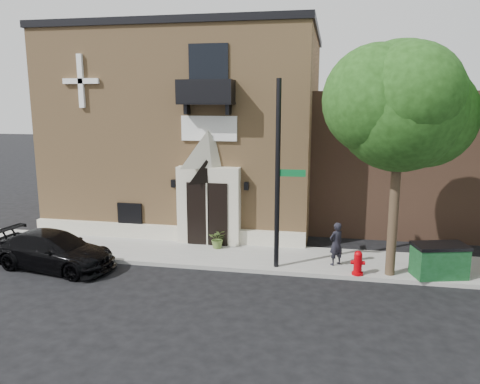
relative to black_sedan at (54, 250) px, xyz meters
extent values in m
plane|color=black|center=(5.85, 0.86, -0.67)|extent=(120.00, 120.00, 0.00)
cube|color=gray|center=(6.85, 2.36, -0.60)|extent=(42.00, 3.00, 0.15)
cube|color=#A87E4F|center=(2.85, 8.86, 3.83)|extent=(12.00, 10.00, 9.00)
cube|color=black|center=(2.85, 8.86, 8.48)|extent=(12.20, 10.20, 0.30)
cube|color=beige|center=(2.85, 3.74, -0.22)|extent=(12.00, 0.30, 0.60)
cube|color=beige|center=(4.85, 3.61, 1.08)|extent=(2.60, 0.55, 3.20)
pyramid|color=beige|center=(4.85, 3.61, 3.43)|extent=(2.60, 0.55, 1.50)
cube|color=black|center=(4.85, 3.32, 0.78)|extent=(1.70, 0.06, 2.60)
cube|color=beige|center=(4.85, 3.28, 0.78)|extent=(0.06, 0.04, 2.60)
cube|color=white|center=(4.85, 3.80, 4.23)|extent=(2.30, 0.10, 1.00)
cube|color=black|center=(4.85, 3.41, 5.23)|extent=(2.20, 0.90, 0.10)
cube|color=black|center=(4.85, 2.98, 5.68)|extent=(2.20, 0.06, 0.90)
cube|color=black|center=(3.80, 3.41, 5.68)|extent=(0.06, 0.90, 0.90)
cube|color=black|center=(5.90, 3.41, 5.68)|extent=(0.06, 0.90, 0.90)
cube|color=black|center=(4.85, 3.83, 6.43)|extent=(1.60, 0.08, 2.20)
cube|color=white|center=(-0.65, 3.78, 6.13)|extent=(0.22, 0.14, 2.20)
cube|color=white|center=(-0.65, 3.78, 6.13)|extent=(1.60, 0.14, 0.22)
cube|color=black|center=(1.25, 3.81, 0.48)|extent=(1.10, 0.10, 1.00)
cube|color=#FF5E14|center=(1.25, 3.84, 0.48)|extent=(0.85, 0.06, 0.75)
cube|color=black|center=(3.30, 3.74, 1.93)|extent=(0.18, 0.18, 0.32)
cube|color=black|center=(6.40, 3.74, 1.93)|extent=(0.18, 0.18, 0.32)
cylinder|color=#38281C|center=(11.85, 1.31, 1.58)|extent=(0.32, 0.32, 4.20)
sphere|color=#18390F|center=(11.85, 1.31, 5.15)|extent=(4.20, 4.20, 4.20)
sphere|color=#18390F|center=(12.65, 1.61, 4.85)|extent=(3.36, 3.36, 3.36)
sphere|color=#18390F|center=(11.15, 1.11, 5.35)|extent=(3.57, 3.57, 3.57)
sphere|color=#18390F|center=(12.05, 0.61, 5.55)|extent=(3.15, 3.15, 3.15)
imported|color=black|center=(0.00, 0.00, 0.00)|extent=(4.89, 2.62, 1.35)
cylinder|color=black|center=(7.94, 1.32, 2.77)|extent=(0.18, 0.18, 6.59)
cube|color=#0B612D|center=(8.43, 1.35, 2.88)|extent=(0.93, 0.09, 0.24)
cube|color=#0B612D|center=(7.91, 1.81, 3.16)|extent=(0.09, 0.93, 0.24)
cylinder|color=#A70007|center=(10.76, 1.06, -0.48)|extent=(0.39, 0.39, 0.09)
cylinder|color=#A70007|center=(10.76, 1.06, -0.14)|extent=(0.28, 0.28, 0.59)
sphere|color=#A70007|center=(10.76, 1.06, 0.18)|extent=(0.28, 0.28, 0.28)
cylinder|color=#A70007|center=(10.76, 1.06, -0.09)|extent=(0.48, 0.13, 0.13)
cube|color=#103C18|center=(13.44, 1.42, -0.01)|extent=(1.87, 1.35, 1.03)
cube|color=black|center=(13.44, 1.42, 0.55)|extent=(1.93, 1.40, 0.11)
imported|color=#577233|center=(5.38, 2.98, -0.13)|extent=(0.78, 0.69, 0.79)
imported|color=black|center=(10.02, 1.91, 0.27)|extent=(0.69, 0.66, 1.58)
camera|label=1|loc=(9.74, -14.59, 5.35)|focal=35.00mm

